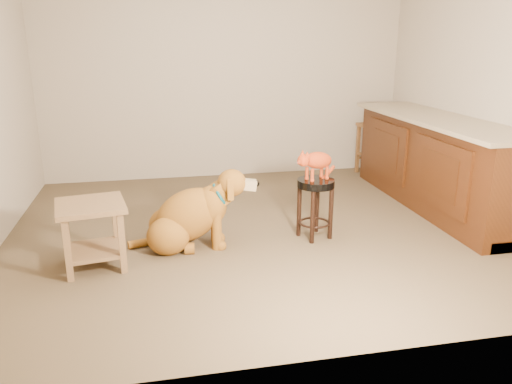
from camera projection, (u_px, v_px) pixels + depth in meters
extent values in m
cube|color=#4F402B|center=(259.00, 229.00, 4.63)|extent=(4.50, 4.00, 0.01)
cube|color=#AC9F8B|center=(226.00, 72.00, 6.13)|extent=(4.50, 0.04, 2.60)
cube|color=#AC9F8B|center=(346.00, 124.00, 2.38)|extent=(4.50, 0.04, 2.60)
cube|color=#AC9F8B|center=(493.00, 83.00, 4.68)|extent=(0.04, 4.00, 2.60)
cube|color=#401F0B|center=(438.00, 164.00, 5.16)|extent=(0.60, 2.50, 0.90)
cube|color=gray|center=(440.00, 119.00, 5.01)|extent=(0.70, 2.56, 0.04)
cube|color=black|center=(437.00, 201.00, 5.28)|extent=(0.52, 2.50, 0.10)
cube|color=#401F0B|center=(440.00, 175.00, 4.57)|extent=(0.02, 0.90, 0.62)
cube|color=#401F0B|center=(386.00, 150.00, 5.60)|extent=(0.02, 0.90, 0.62)
cube|color=#351809|center=(438.00, 175.00, 4.56)|extent=(0.02, 0.60, 0.40)
cube|color=#351809|center=(385.00, 150.00, 5.60)|extent=(0.02, 0.60, 0.40)
cylinder|color=black|center=(317.00, 207.00, 4.51)|extent=(0.04, 0.04, 0.47)
cylinder|color=black|center=(299.00, 211.00, 4.42)|extent=(0.04, 0.04, 0.47)
cylinder|color=black|center=(331.00, 213.00, 4.35)|extent=(0.04, 0.04, 0.47)
cylinder|color=black|center=(313.00, 217.00, 4.26)|extent=(0.04, 0.04, 0.47)
torus|color=black|center=(314.00, 223.00, 4.41)|extent=(0.35, 0.35, 0.02)
cylinder|color=black|center=(316.00, 183.00, 4.31)|extent=(0.32, 0.32, 0.06)
cube|color=brown|center=(377.00, 148.00, 6.61)|extent=(0.04, 0.04, 0.62)
cube|color=brown|center=(358.00, 149.00, 6.54)|extent=(0.04, 0.04, 0.62)
cube|color=brown|center=(388.00, 152.00, 6.35)|extent=(0.04, 0.04, 0.62)
cube|color=brown|center=(368.00, 154.00, 6.28)|extent=(0.04, 0.04, 0.62)
cube|color=brown|center=(375.00, 125.00, 6.35)|extent=(0.38, 0.38, 0.04)
cube|color=brown|center=(116.00, 226.00, 4.05)|extent=(0.06, 0.06, 0.48)
cube|color=brown|center=(66.00, 232.00, 3.91)|extent=(0.06, 0.06, 0.48)
cube|color=brown|center=(122.00, 243.00, 3.71)|extent=(0.06, 0.06, 0.48)
cube|color=brown|center=(68.00, 251.00, 3.57)|extent=(0.06, 0.06, 0.48)
cube|color=brown|center=(90.00, 206.00, 3.73)|extent=(0.57, 0.57, 0.04)
cube|color=brown|center=(95.00, 250.00, 3.84)|extent=(0.48, 0.48, 0.03)
ellipsoid|color=brown|center=(169.00, 225.00, 4.31)|extent=(0.37, 0.31, 0.32)
ellipsoid|color=brown|center=(168.00, 236.00, 4.07)|extent=(0.37, 0.31, 0.32)
cylinder|color=brown|center=(189.00, 235.00, 4.39)|extent=(0.09, 0.11, 0.10)
cylinder|color=brown|center=(190.00, 249.00, 4.10)|extent=(0.09, 0.11, 0.10)
ellipsoid|color=brown|center=(188.00, 215.00, 4.17)|extent=(0.75, 0.43, 0.65)
ellipsoid|color=brown|center=(211.00, 205.00, 4.17)|extent=(0.29, 0.32, 0.33)
cylinder|color=brown|center=(215.00, 220.00, 4.31)|extent=(0.09, 0.09, 0.38)
cylinder|color=brown|center=(217.00, 228.00, 4.14)|extent=(0.09, 0.09, 0.38)
sphere|color=brown|center=(219.00, 238.00, 4.37)|extent=(0.10, 0.10, 0.10)
sphere|color=brown|center=(221.00, 246.00, 4.20)|extent=(0.10, 0.10, 0.10)
cylinder|color=brown|center=(220.00, 194.00, 4.16)|extent=(0.25, 0.19, 0.24)
ellipsoid|color=brown|center=(232.00, 183.00, 4.14)|extent=(0.26, 0.23, 0.23)
cube|color=tan|center=(247.00, 184.00, 4.16)|extent=(0.17, 0.10, 0.10)
sphere|color=black|center=(256.00, 184.00, 4.17)|extent=(0.06, 0.06, 0.06)
cube|color=brown|center=(228.00, 183.00, 4.25)|extent=(0.05, 0.06, 0.17)
cube|color=brown|center=(230.00, 190.00, 4.05)|extent=(0.05, 0.06, 0.17)
torus|color=#0A4956|center=(220.00, 195.00, 4.16)|extent=(0.15, 0.22, 0.20)
cylinder|color=#D8BF4C|center=(226.00, 202.00, 4.18)|extent=(0.01, 0.04, 0.04)
cylinder|color=brown|center=(146.00, 242.00, 4.25)|extent=(0.31, 0.15, 0.07)
ellipsoid|color=#982E0F|center=(318.00, 160.00, 4.26)|extent=(0.32, 0.23, 0.18)
cylinder|color=#982E0F|center=(307.00, 173.00, 4.28)|extent=(0.03, 0.03, 0.11)
sphere|color=#982E0F|center=(307.00, 178.00, 4.29)|extent=(0.04, 0.04, 0.04)
cylinder|color=#982E0F|center=(312.00, 175.00, 4.21)|extent=(0.03, 0.03, 0.11)
sphere|color=#982E0F|center=(312.00, 180.00, 4.23)|extent=(0.04, 0.04, 0.04)
cylinder|color=#982E0F|center=(321.00, 171.00, 4.36)|extent=(0.03, 0.03, 0.11)
sphere|color=#982E0F|center=(321.00, 176.00, 4.37)|extent=(0.04, 0.04, 0.04)
cylinder|color=#982E0F|center=(327.00, 173.00, 4.29)|extent=(0.03, 0.03, 0.11)
sphere|color=#982E0F|center=(327.00, 178.00, 4.30)|extent=(0.04, 0.04, 0.04)
sphere|color=#982E0F|center=(304.00, 160.00, 4.18)|extent=(0.11, 0.11, 0.11)
sphere|color=#982E0F|center=(299.00, 162.00, 4.16)|extent=(0.04, 0.04, 0.04)
sphere|color=brown|center=(298.00, 162.00, 4.15)|extent=(0.02, 0.02, 0.02)
cone|color=#982E0F|center=(303.00, 153.00, 4.19)|extent=(0.06, 0.06, 0.05)
cone|color=#C66B60|center=(302.00, 153.00, 4.19)|extent=(0.03, 0.03, 0.03)
cone|color=#982E0F|center=(307.00, 154.00, 4.14)|extent=(0.06, 0.06, 0.05)
cone|color=#C66B60|center=(307.00, 155.00, 4.14)|extent=(0.03, 0.03, 0.03)
cylinder|color=#982E0F|center=(328.00, 173.00, 4.40)|extent=(0.18, 0.18, 0.11)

